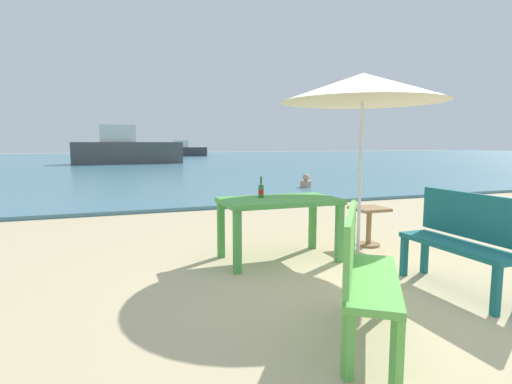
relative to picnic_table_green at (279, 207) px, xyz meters
The scene contains 11 objects.
ground_plane 1.49m from the picnic_table_green, 53.12° to the right, with size 120.00×120.00×0.00m, color #C6B287.
sea_water 28.94m from the picnic_table_green, 88.40° to the left, with size 120.00×50.00×0.08m, color teal.
picnic_table_green is the anchor object (origin of this frame).
beer_bottle_amber 0.30m from the picnic_table_green, 144.47° to the left, with size 0.07×0.07×0.26m.
patio_umbrella 1.86m from the picnic_table_green, ahead, with size 2.10×2.10×2.30m.
side_table_wood 1.49m from the picnic_table_green, ahead, with size 0.44×0.44×0.54m.
bench_teal_center 2.00m from the picnic_table_green, 51.75° to the right, with size 0.37×1.20×0.95m.
bench_green_right 2.10m from the picnic_table_green, 96.62° to the right, with size 0.99×1.19×0.95m.
swimmer_person 7.55m from the picnic_table_green, 60.53° to the left, with size 0.34×0.34×0.41m.
boat_tanker 23.39m from the picnic_table_green, 91.86° to the left, with size 6.81×1.86×2.48m.
boat_barge 37.35m from the picnic_table_green, 81.72° to the left, with size 4.37×1.19×1.59m.
Camera 1 is at (-2.73, -3.39, 1.43)m, focal length 28.47 mm.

